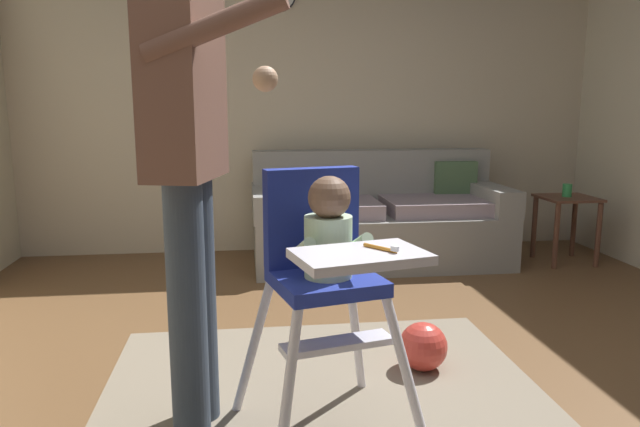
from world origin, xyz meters
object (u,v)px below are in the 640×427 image
Objects in this scene: high_chair at (326,254)px; toy_ball at (423,346)px; adult_standing at (189,163)px; couch at (379,220)px; side_table at (567,214)px; sippy_cup at (567,190)px.

toy_ball is at bearing 118.42° from high_chair.
adult_standing is (-0.48, 0.11, 0.32)m from high_chair.
adult_standing reaches higher than couch.
side_table is (2.20, 2.19, -0.31)m from high_chair.
adult_standing is (-1.24, -2.29, 0.68)m from couch.
sippy_cup is at bearing 45.95° from toy_ball.
toy_ball is at bearing -134.05° from sippy_cup.
side_table reaches higher than toy_ball.
couch is 1.96m from toy_ball.
couch is 19.52× the size of sippy_cup.
couch reaches higher than sippy_cup.
side_table is (1.68, 1.72, 0.27)m from toy_ball.
side_table is (1.44, -0.22, 0.05)m from couch.
high_chair is 0.91m from toy_ball.
adult_standing is 1.39m from toy_ball.
adult_standing reaches higher than toy_ball.
couch is 2.55m from high_chair.
adult_standing is at bearing -160.55° from toy_ball.
side_table is at bearing 0.00° from sippy_cup.
adult_standing is 17.83× the size of sippy_cup.
toy_ball is at bearing -6.88° from couch.
adult_standing is 3.43× the size of side_table.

